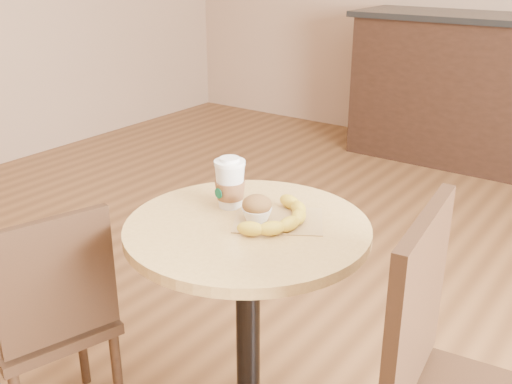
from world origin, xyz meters
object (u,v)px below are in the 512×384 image
cafe_table (248,297)px  muffin (257,209)px  coffee_cup (230,185)px  chair_left (51,319)px  banana (281,217)px

cafe_table → muffin: 0.27m
cafe_table → coffee_cup: (-0.11, 0.07, 0.30)m
chair_left → banana: size_ratio=2.81×
coffee_cup → banana: size_ratio=0.53×
coffee_cup → muffin: size_ratio=1.79×
chair_left → coffee_cup: coffee_cup is taller
coffee_cup → cafe_table: bearing=-19.7°
chair_left → muffin: (0.49, 0.35, 0.35)m
banana → coffee_cup: bearing=174.6°
chair_left → banana: bearing=140.4°
cafe_table → muffin: size_ratio=9.04×
chair_left → coffee_cup: 0.66m
cafe_table → banana: size_ratio=2.66×
muffin → coffee_cup: bearing=161.5°
coffee_cup → banana: coffee_cup is taller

